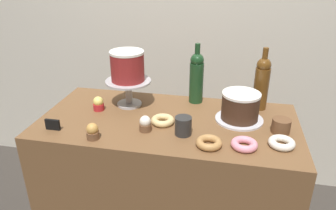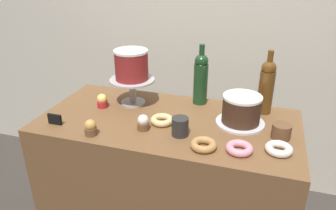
{
  "view_description": "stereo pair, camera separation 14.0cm",
  "coord_description": "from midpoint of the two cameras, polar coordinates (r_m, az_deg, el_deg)",
  "views": [
    {
      "loc": [
        0.28,
        -1.38,
        1.64
      ],
      "look_at": [
        0.0,
        0.0,
        0.98
      ],
      "focal_mm": 34.47,
      "sensor_mm": 36.0,
      "label": 1
    },
    {
      "loc": [
        0.42,
        -1.34,
        1.64
      ],
      "look_at": [
        0.0,
        0.0,
        0.98
      ],
      "focal_mm": 34.47,
      "sensor_mm": 36.0,
      "label": 2
    }
  ],
  "objects": [
    {
      "name": "donut_maple",
      "position": [
        1.37,
        4.35,
        -6.75
      ],
      "size": [
        0.11,
        0.11,
        0.03
      ],
      "color": "#B27F47",
      "rests_on": "display_counter"
    },
    {
      "name": "white_layer_cake",
      "position": [
        1.68,
        -9.59,
        6.79
      ],
      "size": [
        0.18,
        0.18,
        0.16
      ],
      "color": "maroon",
      "rests_on": "cake_stand_pedestal"
    },
    {
      "name": "back_wall",
      "position": [
        2.3,
        2.83,
        16.43
      ],
      "size": [
        6.0,
        0.05,
        2.6
      ],
      "color": "beige",
      "rests_on": "ground_plane"
    },
    {
      "name": "wine_bottle_amber",
      "position": [
        1.7,
        13.99,
        3.85
      ],
      "size": [
        0.08,
        0.08,
        0.33
      ],
      "color": "#5B3814",
      "rests_on": "display_counter"
    },
    {
      "name": "donut_glazed",
      "position": [
        1.55,
        -3.55,
        -2.78
      ],
      "size": [
        0.11,
        0.11,
        0.03
      ],
      "color": "#E0C17F",
      "rests_on": "display_counter"
    },
    {
      "name": "chocolate_round_cake",
      "position": [
        1.57,
        10.21,
        -0.2
      ],
      "size": [
        0.18,
        0.18,
        0.13
      ],
      "color": "#3D2619",
      "rests_on": "silver_serving_platter"
    },
    {
      "name": "coffee_cup_ceramic",
      "position": [
        1.44,
        -0.08,
        -3.78
      ],
      "size": [
        0.08,
        0.08,
        0.08
      ],
      "color": "#282828",
      "rests_on": "display_counter"
    },
    {
      "name": "display_counter",
      "position": [
        1.84,
        -2.26,
        -15.27
      ],
      "size": [
        1.26,
        0.62,
        0.9
      ],
      "color": "brown",
      "rests_on": "ground_plane"
    },
    {
      "name": "silver_serving_platter",
      "position": [
        1.6,
        10.01,
        -2.55
      ],
      "size": [
        0.23,
        0.23,
        0.01
      ],
      "color": "silver",
      "rests_on": "display_counter"
    },
    {
      "name": "donut_sugar",
      "position": [
        1.43,
        16.83,
        -6.5
      ],
      "size": [
        0.11,
        0.11,
        0.03
      ],
      "color": "silver",
      "rests_on": "display_counter"
    },
    {
      "name": "cupcake_caramel",
      "position": [
        1.47,
        -15.89,
        -4.61
      ],
      "size": [
        0.06,
        0.06,
        0.07
      ],
      "color": "brown",
      "rests_on": "display_counter"
    },
    {
      "name": "cookie_stack",
      "position": [
        1.53,
        16.91,
        -3.6
      ],
      "size": [
        0.08,
        0.08,
        0.07
      ],
      "color": "brown",
      "rests_on": "display_counter"
    },
    {
      "name": "price_sign_chalkboard",
      "position": [
        1.6,
        -22.12,
        -3.3
      ],
      "size": [
        0.07,
        0.01,
        0.05
      ],
      "color": "black",
      "rests_on": "display_counter"
    },
    {
      "name": "cupcake_vanilla",
      "position": [
        1.48,
        -6.76,
        -3.4
      ],
      "size": [
        0.06,
        0.06,
        0.07
      ],
      "color": "brown",
      "rests_on": "display_counter"
    },
    {
      "name": "cupcake_lemon",
      "position": [
        1.72,
        -14.49,
        0.16
      ],
      "size": [
        0.06,
        0.06,
        0.07
      ],
      "color": "red",
      "rests_on": "display_counter"
    },
    {
      "name": "donut_pink",
      "position": [
        1.38,
        10.51,
        -6.93
      ],
      "size": [
        0.11,
        0.11,
        0.03
      ],
      "color": "pink",
      "rests_on": "display_counter"
    },
    {
      "name": "wine_bottle_green",
      "position": [
        1.73,
        2.75,
        4.96
      ],
      "size": [
        0.08,
        0.08,
        0.33
      ],
      "color": "#193D1E",
      "rests_on": "display_counter"
    },
    {
      "name": "cake_stand_pedestal",
      "position": [
        1.72,
        -9.3,
        2.9
      ],
      "size": [
        0.24,
        0.24,
        0.14
      ],
      "color": "#B2B2B7",
      "rests_on": "display_counter"
    }
  ]
}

